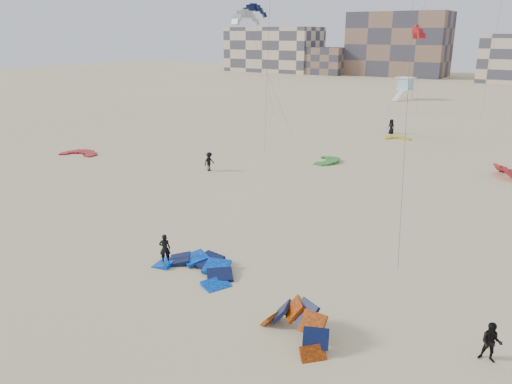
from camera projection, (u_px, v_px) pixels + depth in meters
The scene contains 18 objects.
ground at pixel (157, 278), 25.88m from camera, with size 320.00×320.00×0.00m, color beige.
kite_ground_blue at pixel (196, 271), 26.66m from camera, with size 4.49×4.64×0.96m, color #0070F4, non-canonical shape.
kite_ground_orange at pixel (295, 337), 20.86m from camera, with size 3.51×2.72×2.29m, color #E64F09, non-canonical shape.
kite_ground_red at pixel (80, 154), 52.37m from camera, with size 3.61×3.83×0.44m, color red, non-canonical shape.
kite_ground_green at pixel (326, 162), 49.41m from camera, with size 3.37×3.56×0.58m, color green, non-canonical shape.
kite_ground_red_far at pixel (508, 177), 44.10m from camera, with size 3.53×3.32×1.71m, color red, non-canonical shape.
kite_ground_yellow at pixel (397, 139), 60.06m from camera, with size 2.80×2.95×0.39m, color yellow, non-canonical shape.
kitesurfer_main at pixel (165, 248), 27.44m from camera, with size 0.61×0.40×1.68m, color black.
kitesurfer_b at pixel (491, 343), 19.13m from camera, with size 0.80×0.62×1.64m, color black.
kitesurfer_c at pixel (209, 162), 45.86m from camera, with size 1.13×0.65×1.75m, color black.
kitesurfer_e at pixel (391, 126), 62.79m from camera, with size 0.90×0.59×1.84m, color black.
kite_fly_grey at pixel (246, 19), 56.46m from camera, with size 9.23×4.33×13.96m.
kite_fly_navy at pixel (255, 12), 74.43m from camera, with size 9.47×8.22×15.72m.
kite_fly_red at pixel (418, 33), 72.41m from camera, with size 5.07×5.02×12.60m.
lifeguard_tower_far at pixel (405, 89), 94.95m from camera, with size 3.37×5.94×4.18m.
condo_west_a at pixel (274, 49), 164.00m from camera, with size 30.00×15.00×14.00m, color beige.
condo_west_b at pixel (398, 44), 146.08m from camera, with size 28.00×14.00×18.00m, color #7D5F4B.
condo_fill_left at pixel (327, 61), 153.05m from camera, with size 12.00×10.00×8.00m, color #7D5F4B.
Camera 1 is at (16.89, -16.84, 12.15)m, focal length 35.00 mm.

